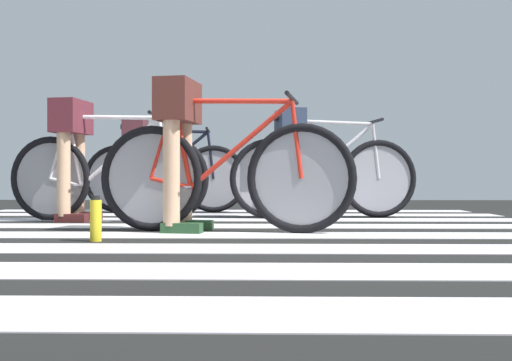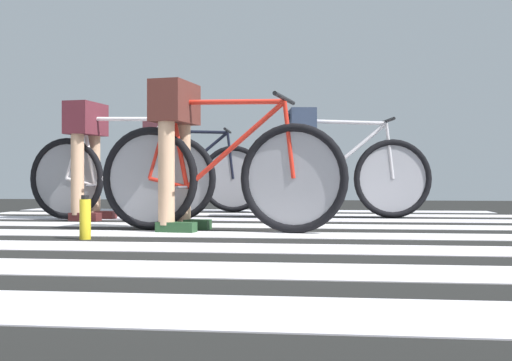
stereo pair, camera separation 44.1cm
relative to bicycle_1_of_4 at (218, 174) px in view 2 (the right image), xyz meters
The scene contains 11 objects.
ground 0.56m from the bicycle_1_of_4, 92.55° to the right, with size 18.00×14.00×0.02m.
crosswalk_markings 0.45m from the bicycle_1_of_4, 97.49° to the right, with size 5.45×6.50×0.00m.
bicycle_1_of_4 is the anchor object (origin of this frame).
cyclist_1_of_4 0.41m from the bicycle_1_of_4, behind, with size 0.37×0.44×1.01m.
bicycle_2_of_4 1.49m from the bicycle_1_of_4, 134.78° to the left, with size 1.73×0.52×0.93m.
cyclist_2_of_4 1.77m from the bicycle_1_of_4, 140.96° to the left, with size 0.36×0.44×1.02m.
bicycle_3_of_4 1.75m from the bicycle_1_of_4, 62.74° to the left, with size 1.72×0.54×0.93m.
cyclist_3_of_4 1.60m from the bicycle_1_of_4, 71.80° to the left, with size 0.37×0.44×0.98m.
bicycle_4_of_4 2.65m from the bicycle_1_of_4, 107.74° to the left, with size 1.74×0.52×0.93m.
cyclist_4_of_4 2.76m from the bicycle_1_of_4, 114.01° to the left, with size 0.33×0.42×1.00m.
water_bottle 0.96m from the bicycle_1_of_4, 137.91° to the right, with size 0.07×0.07×0.26m.
Camera 2 is at (0.76, -3.76, 0.37)m, focal length 44.21 mm.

